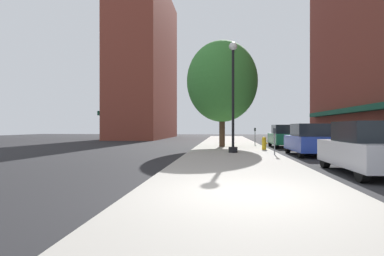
{
  "coord_description": "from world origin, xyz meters",
  "views": [
    {
      "loc": [
        -0.46,
        -6.67,
        1.47
      ],
      "look_at": [
        -2.98,
        19.48,
        1.42
      ],
      "focal_mm": 30.56,
      "sensor_mm": 36.0,
      "label": 1
    }
  ],
  "objects_px": {
    "lamppost": "(233,95)",
    "parking_meter_near": "(255,134)",
    "car_blue": "(309,140)",
    "fire_hydrant": "(264,143)",
    "tree_near": "(222,81)",
    "car_silver": "(367,149)",
    "car_green": "(284,136)",
    "parking_meter_far": "(275,138)"
  },
  "relations": [
    {
      "from": "lamppost",
      "to": "car_blue",
      "type": "xyz_separation_m",
      "value": [
        3.95,
        -0.03,
        -2.39
      ]
    },
    {
      "from": "tree_near",
      "to": "car_blue",
      "type": "xyz_separation_m",
      "value": [
        4.55,
        -5.45,
        -3.88
      ]
    },
    {
      "from": "parking_meter_far",
      "to": "car_green",
      "type": "relative_size",
      "value": 0.3
    },
    {
      "from": "fire_hydrant",
      "to": "car_silver",
      "type": "bearing_deg",
      "value": -78.11
    },
    {
      "from": "lamppost",
      "to": "car_green",
      "type": "xyz_separation_m",
      "value": [
        3.95,
        7.1,
        -2.39
      ]
    },
    {
      "from": "parking_meter_far",
      "to": "lamppost",
      "type": "bearing_deg",
      "value": 149.03
    },
    {
      "from": "car_silver",
      "to": "car_green",
      "type": "height_order",
      "value": "same"
    },
    {
      "from": "parking_meter_near",
      "to": "parking_meter_far",
      "type": "xyz_separation_m",
      "value": [
        0.0,
        -10.02,
        0.0
      ]
    },
    {
      "from": "car_blue",
      "to": "car_green",
      "type": "relative_size",
      "value": 1.0
    },
    {
      "from": "lamppost",
      "to": "tree_near",
      "type": "xyz_separation_m",
      "value": [
        -0.61,
        5.42,
        1.49
      ]
    },
    {
      "from": "parking_meter_far",
      "to": "tree_near",
      "type": "height_order",
      "value": "tree_near"
    },
    {
      "from": "tree_near",
      "to": "car_green",
      "type": "height_order",
      "value": "tree_near"
    },
    {
      "from": "fire_hydrant",
      "to": "parking_meter_near",
      "type": "distance_m",
      "value": 6.28
    },
    {
      "from": "parking_meter_far",
      "to": "car_silver",
      "type": "bearing_deg",
      "value": -71.23
    },
    {
      "from": "car_silver",
      "to": "car_blue",
      "type": "bearing_deg",
      "value": 88.78
    },
    {
      "from": "lamppost",
      "to": "parking_meter_near",
      "type": "xyz_separation_m",
      "value": [
        2.0,
        8.82,
        -2.25
      ]
    },
    {
      "from": "car_silver",
      "to": "lamppost",
      "type": "bearing_deg",
      "value": 118.42
    },
    {
      "from": "lamppost",
      "to": "parking_meter_near",
      "type": "relative_size",
      "value": 4.5
    },
    {
      "from": "parking_meter_near",
      "to": "car_silver",
      "type": "distance_m",
      "value": 15.88
    },
    {
      "from": "lamppost",
      "to": "tree_near",
      "type": "height_order",
      "value": "tree_near"
    },
    {
      "from": "fire_hydrant",
      "to": "tree_near",
      "type": "bearing_deg",
      "value": 131.74
    },
    {
      "from": "fire_hydrant",
      "to": "car_blue",
      "type": "xyz_separation_m",
      "value": [
        2.0,
        -2.58,
        0.29
      ]
    },
    {
      "from": "car_blue",
      "to": "parking_meter_near",
      "type": "bearing_deg",
      "value": 100.98
    },
    {
      "from": "car_blue",
      "to": "lamppost",
      "type": "bearing_deg",
      "value": 178.18
    },
    {
      "from": "lamppost",
      "to": "fire_hydrant",
      "type": "xyz_separation_m",
      "value": [
        1.95,
        2.56,
        -2.68
      ]
    },
    {
      "from": "lamppost",
      "to": "parking_meter_near",
      "type": "height_order",
      "value": "lamppost"
    },
    {
      "from": "parking_meter_near",
      "to": "parking_meter_far",
      "type": "relative_size",
      "value": 1.0
    },
    {
      "from": "fire_hydrant",
      "to": "car_silver",
      "type": "xyz_separation_m",
      "value": [
        2.0,
        -9.49,
        0.29
      ]
    },
    {
      "from": "fire_hydrant",
      "to": "car_silver",
      "type": "distance_m",
      "value": 9.71
    },
    {
      "from": "fire_hydrant",
      "to": "tree_near",
      "type": "xyz_separation_m",
      "value": [
        -2.55,
        2.86,
        4.17
      ]
    },
    {
      "from": "parking_meter_near",
      "to": "car_blue",
      "type": "distance_m",
      "value": 9.06
    },
    {
      "from": "tree_near",
      "to": "car_green",
      "type": "xyz_separation_m",
      "value": [
        4.55,
        1.68,
        -3.88
      ]
    },
    {
      "from": "car_silver",
      "to": "parking_meter_near",
      "type": "bearing_deg",
      "value": 95.84
    },
    {
      "from": "fire_hydrant",
      "to": "car_blue",
      "type": "distance_m",
      "value": 3.28
    },
    {
      "from": "fire_hydrant",
      "to": "tree_near",
      "type": "distance_m",
      "value": 5.67
    },
    {
      "from": "parking_meter_near",
      "to": "fire_hydrant",
      "type": "bearing_deg",
      "value": -90.44
    },
    {
      "from": "fire_hydrant",
      "to": "parking_meter_near",
      "type": "bearing_deg",
      "value": 89.56
    },
    {
      "from": "lamppost",
      "to": "parking_meter_far",
      "type": "relative_size",
      "value": 4.5
    },
    {
      "from": "tree_near",
      "to": "fire_hydrant",
      "type": "bearing_deg",
      "value": -48.26
    },
    {
      "from": "parking_meter_far",
      "to": "car_blue",
      "type": "xyz_separation_m",
      "value": [
        1.95,
        1.17,
        -0.14
      ]
    },
    {
      "from": "lamppost",
      "to": "car_blue",
      "type": "relative_size",
      "value": 1.37
    },
    {
      "from": "fire_hydrant",
      "to": "car_blue",
      "type": "bearing_deg",
      "value": -52.29
    }
  ]
}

